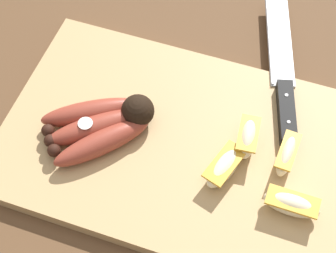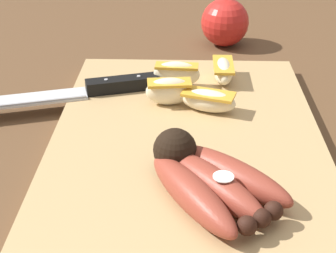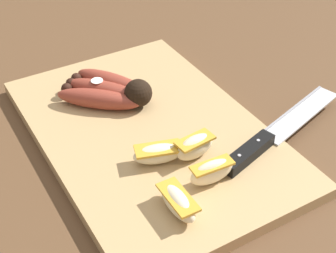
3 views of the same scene
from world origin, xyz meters
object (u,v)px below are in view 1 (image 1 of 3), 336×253
(banana_bunch, at_px, (102,125))
(chefs_knife, at_px, (283,85))
(apple_wedge_near, at_px, (292,204))
(apple_wedge_middle, at_px, (224,166))
(apple_wedge_far, at_px, (287,155))
(apple_wedge_extra, at_px, (248,138))

(banana_bunch, relative_size, chefs_knife, 0.57)
(apple_wedge_near, height_order, apple_wedge_middle, same)
(apple_wedge_far, distance_m, apple_wedge_extra, 0.06)
(apple_wedge_near, relative_size, apple_wedge_far, 1.09)
(apple_wedge_middle, height_order, apple_wedge_extra, apple_wedge_extra)
(banana_bunch, distance_m, apple_wedge_near, 0.27)
(apple_wedge_far, bearing_deg, banana_bunch, 7.79)
(apple_wedge_near, bearing_deg, apple_wedge_far, -72.04)
(apple_wedge_near, distance_m, apple_wedge_far, 0.07)
(banana_bunch, height_order, apple_wedge_middle, banana_bunch)
(chefs_knife, relative_size, apple_wedge_near, 3.87)
(chefs_knife, xyz_separation_m, apple_wedge_near, (-0.05, 0.19, 0.01))
(chefs_knife, distance_m, apple_wedge_near, 0.19)
(banana_bunch, distance_m, apple_wedge_middle, 0.17)
(chefs_knife, distance_m, apple_wedge_far, 0.12)
(banana_bunch, bearing_deg, apple_wedge_far, -172.21)
(apple_wedge_middle, bearing_deg, apple_wedge_far, -150.47)
(apple_wedge_middle, bearing_deg, apple_wedge_extra, -109.52)
(apple_wedge_extra, bearing_deg, chefs_knife, -103.12)
(chefs_knife, height_order, apple_wedge_extra, apple_wedge_extra)
(banana_bunch, distance_m, chefs_knife, 0.27)
(chefs_knife, bearing_deg, banana_bunch, 35.30)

